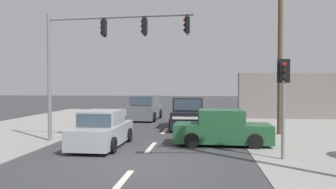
{
  "coord_description": "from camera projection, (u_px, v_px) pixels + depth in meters",
  "views": [
    {
      "loc": [
        2.21,
        -10.64,
        2.63
      ],
      "look_at": [
        0.62,
        4.0,
        2.22
      ],
      "focal_mm": 35.0,
      "sensor_mm": 36.0,
      "label": 1
    }
  ],
  "objects": [
    {
      "name": "ground_plane",
      "position": [
        136.0,
        164.0,
        10.88
      ],
      "size": [
        140.0,
        140.0,
        0.0
      ],
      "primitive_type": "plane",
      "color": "#3A3A3D"
    },
    {
      "name": "lane_dash_near",
      "position": [
        122.0,
        182.0,
        8.89
      ],
      "size": [
        0.2,
        2.4,
        0.01
      ],
      "primitive_type": "cube",
      "color": "silver",
      "rests_on": "ground"
    },
    {
      "name": "lane_dash_mid",
      "position": [
        151.0,
        147.0,
        13.86
      ],
      "size": [
        0.2,
        2.4,
        0.01
      ],
      "primitive_type": "cube",
      "color": "silver",
      "rests_on": "ground"
    },
    {
      "name": "lane_dash_far",
      "position": [
        165.0,
        131.0,
        18.83
      ],
      "size": [
        0.2,
        2.4,
        0.01
      ],
      "primitive_type": "cube",
      "color": "silver",
      "rests_on": "ground"
    },
    {
      "name": "utility_pole_midground_right",
      "position": [
        280.0,
        36.0,
        17.38
      ],
      "size": [
        1.8,
        0.26,
        10.01
      ],
      "color": "brown",
      "rests_on": "ground"
    },
    {
      "name": "traffic_signal_mast",
      "position": [
        97.0,
        48.0,
        14.92
      ],
      "size": [
        6.88,
        0.76,
        6.0
      ],
      "color": "slate",
      "rests_on": "ground"
    },
    {
      "name": "pedestal_signal_right_kerb",
      "position": [
        283.0,
        91.0,
        11.5
      ],
      "size": [
        0.44,
        0.3,
        3.56
      ],
      "color": "slate",
      "rests_on": "ground"
    },
    {
      "name": "shopfront_wall_far",
      "position": [
        317.0,
        96.0,
        25.54
      ],
      "size": [
        12.0,
        1.0,
        3.6
      ],
      "primitive_type": "cube",
      "color": "gray",
      "rests_on": "ground"
    },
    {
      "name": "suv_oncoming_near",
      "position": [
        188.0,
        114.0,
        20.01
      ],
      "size": [
        2.09,
        4.55,
        1.9
      ],
      "color": "black",
      "rests_on": "ground"
    },
    {
      "name": "sedan_kerbside_parked",
      "position": [
        222.0,
        129.0,
        14.42
      ],
      "size": [
        4.27,
        1.95,
        1.56
      ],
      "color": "#235633",
      "rests_on": "ground"
    },
    {
      "name": "suv_receding_far",
      "position": [
        145.0,
        108.0,
        24.89
      ],
      "size": [
        2.15,
        4.58,
        1.9
      ],
      "color": "slate",
      "rests_on": "ground"
    },
    {
      "name": "sedan_crossing_left",
      "position": [
        102.0,
        130.0,
        14.02
      ],
      "size": [
        1.94,
        4.26,
        1.56
      ],
      "color": "#A3A8AD",
      "rests_on": "ground"
    }
  ]
}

